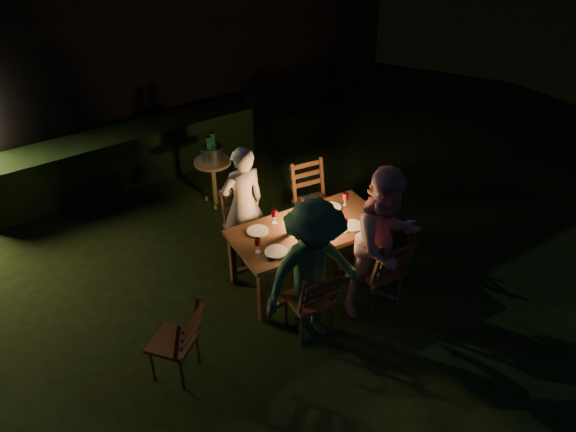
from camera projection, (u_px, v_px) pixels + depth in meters
garden_envelope at (91, 36)px, 9.86m from camera, size 40.00×40.00×3.20m
dining_table at (309, 233)px, 6.49m from camera, size 1.87×1.05×0.75m
chair_near_left at (310, 311)px, 5.97m from camera, size 0.48×0.51×0.98m
chair_near_right at (378, 282)px, 6.32m from camera, size 0.49×0.53×1.05m
chair_far_left at (246, 236)px, 7.07m from camera, size 0.44×0.47×0.98m
chair_far_right at (314, 213)px, 7.48m from camera, size 0.53×0.56×1.04m
chair_end at (390, 229)px, 7.21m from camera, size 0.49×0.46×0.96m
chair_spare at (176, 352)px, 5.50m from camera, size 0.60×0.61×0.93m
person_house_side at (243, 203)px, 6.85m from camera, size 0.59×0.41×1.52m
person_opp_right at (385, 243)px, 5.96m from camera, size 0.92×0.75×1.78m
person_opp_left at (313, 274)px, 5.62m from camera, size 1.14×0.72×1.68m
lantern at (311, 213)px, 6.42m from camera, size 0.16×0.16×0.35m
plate_far_left at (258, 231)px, 6.38m from camera, size 0.25×0.25×0.01m
plate_near_left at (276, 252)px, 6.06m from camera, size 0.25×0.25×0.01m
plate_far_right at (331, 207)px, 6.79m from camera, size 0.25×0.25×0.01m
plate_near_right at (352, 225)px, 6.47m from camera, size 0.25×0.25×0.01m
wineglass_a at (274, 217)px, 6.48m from camera, size 0.06×0.06×0.18m
wineglass_b at (258, 245)px, 6.02m from camera, size 0.06×0.06×0.18m
wineglass_c at (345, 226)px, 6.32m from camera, size 0.06×0.06×0.18m
wineglass_d at (345, 200)px, 6.79m from camera, size 0.06×0.06×0.18m
wineglass_e at (316, 237)px, 6.15m from camera, size 0.06×0.06×0.18m
bottle_table at (290, 224)px, 6.27m from camera, size 0.07×0.07×0.28m
napkin_left at (313, 246)px, 6.16m from camera, size 0.18×0.14×0.01m
napkin_right at (363, 227)px, 6.46m from camera, size 0.18×0.14×0.01m
phone at (274, 258)px, 5.98m from camera, size 0.14×0.07×0.01m
side_table at (213, 166)px, 7.93m from camera, size 0.52×0.52×0.70m
ice_bucket at (212, 154)px, 7.82m from camera, size 0.30×0.30×0.22m
bottle_bucket_a at (210, 153)px, 7.74m from camera, size 0.07×0.07×0.32m
bottle_bucket_b at (213, 148)px, 7.84m from camera, size 0.07×0.07×0.32m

